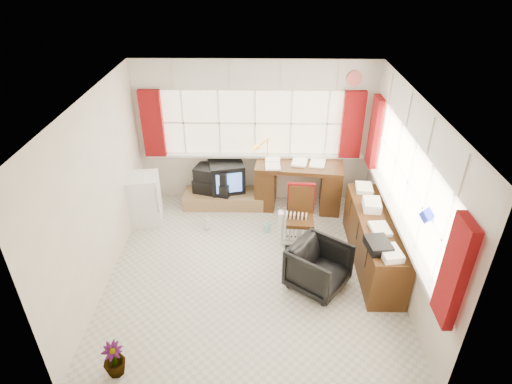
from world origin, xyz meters
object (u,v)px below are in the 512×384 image
at_px(tv_bench, 224,199).
at_px(task_chair, 300,214).
at_px(radiator, 294,232).
at_px(desk_lamp, 268,144).
at_px(office_chair, 319,267).
at_px(credenza, 374,240).
at_px(crt_tv, 226,176).
at_px(mini_fridge, 145,199).
at_px(desk, 298,182).

bearing_deg(tv_bench, task_chair, -40.46).
bearing_deg(radiator, desk_lamp, 106.97).
bearing_deg(task_chair, office_chair, -79.12).
bearing_deg(task_chair, credenza, -23.72).
bearing_deg(crt_tv, tv_bench, -109.42).
bearing_deg(mini_fridge, task_chair, -12.38).
relative_size(desk, office_chair, 2.14).
distance_m(office_chair, radiator, 0.95).
height_order(desk_lamp, mini_fridge, desk_lamp).
bearing_deg(desk, crt_tv, 174.48).
distance_m(desk_lamp, mini_fridge, 2.24).
bearing_deg(credenza, desk_lamp, 131.79).
bearing_deg(crt_tv, desk_lamp, 3.74).
xyz_separation_m(office_chair, credenza, (0.84, 0.52, 0.07)).
bearing_deg(credenza, office_chair, -148.03).
height_order(desk, desk_lamp, desk_lamp).
bearing_deg(desk, mini_fridge, -168.24).
bearing_deg(radiator, credenza, -18.74).
relative_size(radiator, tv_bench, 0.41).
distance_m(credenza, tv_bench, 2.75).
height_order(desk_lamp, radiator, desk_lamp).
height_order(desk, crt_tv, desk).
distance_m(office_chair, crt_tv, 2.59).
bearing_deg(task_chair, tv_bench, 139.54).
bearing_deg(mini_fridge, tv_bench, 22.60).
bearing_deg(desk, office_chair, -86.14).
distance_m(tv_bench, crt_tv, 0.41).
xyz_separation_m(radiator, mini_fridge, (-2.41, 0.62, 0.19)).
relative_size(task_chair, credenza, 0.50).
distance_m(office_chair, tv_bench, 2.51).
xyz_separation_m(desk_lamp, tv_bench, (-0.76, -0.18, -0.99)).
xyz_separation_m(radiator, crt_tv, (-1.12, 1.27, 0.28)).
relative_size(desk_lamp, task_chair, 0.39).
bearing_deg(mini_fridge, crt_tv, 26.73).
height_order(task_chair, credenza, task_chair).
xyz_separation_m(desk, radiator, (-0.14, -1.15, -0.23)).
xyz_separation_m(crt_tv, mini_fridge, (-1.30, -0.65, -0.09)).
relative_size(desk, desk_lamp, 3.88).
bearing_deg(office_chair, credenza, -21.54).
height_order(radiator, crt_tv, crt_tv).
bearing_deg(desk_lamp, radiator, -73.03).
xyz_separation_m(desk, crt_tv, (-1.26, 0.12, 0.05)).
relative_size(task_chair, radiator, 1.73).
height_order(office_chair, credenza, credenza).
bearing_deg(desk, desk_lamp, 162.78).
bearing_deg(credenza, task_chair, 156.28).
xyz_separation_m(task_chair, mini_fridge, (-2.50, 0.55, -0.11)).
relative_size(office_chair, tv_bench, 0.51).
height_order(office_chair, tv_bench, office_chair).
distance_m(task_chair, credenza, 1.13).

